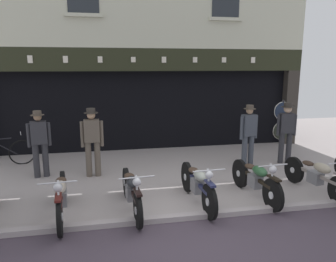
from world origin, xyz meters
The scene contains 14 objects.
ground centered at (0.00, -0.98, -0.04)m, with size 22.58×22.00×0.18m.
shop_facade centered at (0.00, 6.98, 1.78)m, with size 10.88×4.42×6.72m.
motorcycle_left centered at (-2.25, 0.60, 0.43)m, with size 0.62×2.06×0.92m.
motorcycle_center_left centered at (-0.95, 0.62, 0.42)m, with size 0.62×2.04×0.91m.
motorcycle_center centered at (0.38, 0.68, 0.43)m, with size 0.62×2.05×0.93m.
motorcycle_center_right centered at (1.66, 0.73, 0.43)m, with size 0.62×1.98×0.93m.
motorcycle_right centered at (3.07, 0.71, 0.42)m, with size 0.62×2.03×0.90m.
salesman_left centered at (-3.03, 3.02, 0.94)m, with size 0.55×0.33×1.69m.
shopkeeper_center centered at (-1.74, 2.83, 0.97)m, with size 0.56×0.35×1.74m.
salesman_right centered at (2.47, 2.88, 0.95)m, with size 0.55×0.32×1.72m.
assistant_far_right centered at (3.65, 2.94, 0.99)m, with size 0.55×0.37×1.75m.
tyre_sign_pole centered at (4.11, 3.97, 1.02)m, with size 0.58×0.06×1.71m.
advert_board_near centered at (-1.95, 5.40, 1.70)m, with size 0.75×0.03×1.10m.
leaning_bicycle centered at (-4.29, 4.14, 0.38)m, with size 1.75×0.63×0.95m.
Camera 1 is at (-1.39, -5.23, 2.77)m, focal length 34.44 mm.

